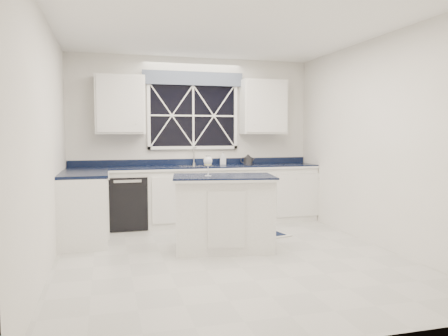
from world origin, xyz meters
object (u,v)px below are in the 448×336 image
object	(u,v)px
island	(224,212)
wine_glass	(208,162)
soap_bottle	(223,158)
kettle	(248,160)
dishwasher	(127,201)
faucet	(194,155)

from	to	relation	value
island	wine_glass	distance (m)	0.67
soap_bottle	kettle	bearing A→B (deg)	-12.18
island	wine_glass	world-z (taller)	wine_glass
dishwasher	soap_bottle	size ratio (longest dim) A/B	3.80
dishwasher	island	bearing A→B (deg)	-55.17
kettle	dishwasher	bearing A→B (deg)	-162.99
faucet	kettle	world-z (taller)	faucet
kettle	soap_bottle	world-z (taller)	soap_bottle
island	soap_bottle	distance (m)	1.95
faucet	wine_glass	xyz separation A→B (m)	(-0.19, -1.80, 0.01)
kettle	wine_glass	size ratio (longest dim) A/B	0.94
dishwasher	faucet	xyz separation A→B (m)	(1.10, 0.19, 0.69)
dishwasher	wine_glass	world-z (taller)	wine_glass
island	soap_bottle	xyz separation A→B (m)	(0.48, 1.80, 0.58)
kettle	wine_glass	bearing A→B (deg)	-108.69
island	kettle	distance (m)	2.01
faucet	soap_bottle	size ratio (longest dim) A/B	1.40
faucet	island	distance (m)	1.90
wine_glass	soap_bottle	xyz separation A→B (m)	(0.68, 1.80, -0.06)
faucet	wine_glass	distance (m)	1.80
faucet	wine_glass	size ratio (longest dim) A/B	1.18
faucet	wine_glass	bearing A→B (deg)	-95.94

